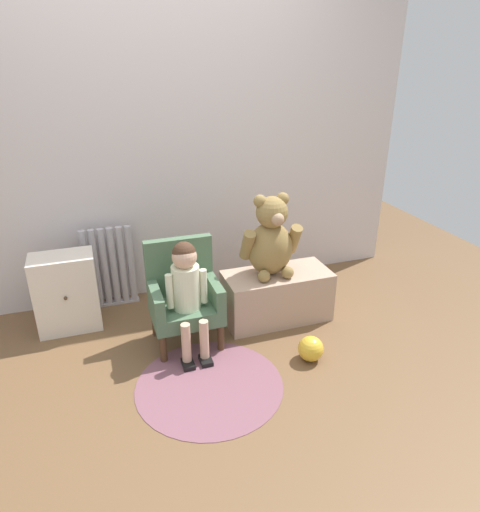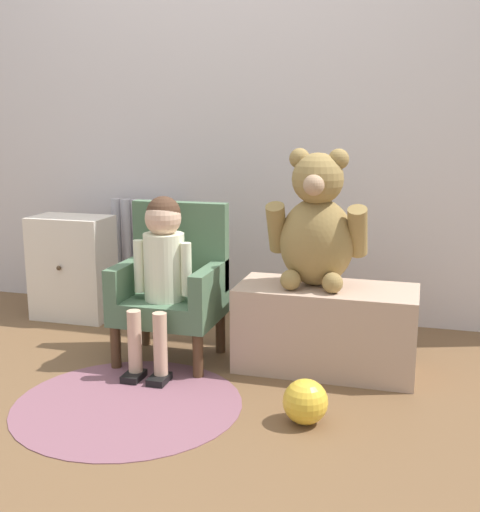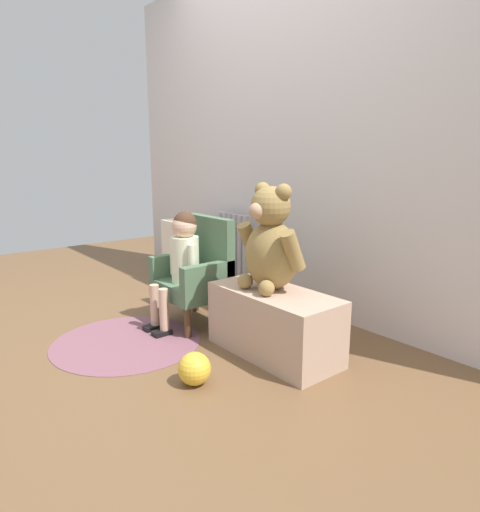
% 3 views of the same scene
% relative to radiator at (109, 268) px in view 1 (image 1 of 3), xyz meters
% --- Properties ---
extents(ground_plane, '(6.00, 6.00, 0.00)m').
position_rel_radiator_xyz_m(ground_plane, '(0.44, -1.03, -0.30)').
color(ground_plane, brown).
extents(back_wall, '(3.80, 0.05, 2.40)m').
position_rel_radiator_xyz_m(back_wall, '(0.44, 0.12, 0.90)').
color(back_wall, silver).
rests_on(back_wall, ground_plane).
extents(radiator, '(0.37, 0.05, 0.60)m').
position_rel_radiator_xyz_m(radiator, '(0.00, 0.00, 0.00)').
color(radiator, '#B4AEB5').
rests_on(radiator, ground_plane).
extents(small_dresser, '(0.40, 0.26, 0.53)m').
position_rel_radiator_xyz_m(small_dresser, '(-0.30, -0.23, -0.03)').
color(small_dresser, silver).
rests_on(small_dresser, ground_plane).
extents(child_armchair, '(0.43, 0.36, 0.67)m').
position_rel_radiator_xyz_m(child_armchair, '(0.41, -0.61, 0.02)').
color(child_armchair, '#4D6C4F').
rests_on(child_armchair, ground_plane).
extents(child_figure, '(0.25, 0.35, 0.72)m').
position_rel_radiator_xyz_m(child_figure, '(0.41, -0.72, 0.16)').
color(child_figure, '#E5E9C5').
rests_on(child_figure, ground_plane).
extents(low_bench, '(0.73, 0.34, 0.35)m').
position_rel_radiator_xyz_m(low_bench, '(1.08, -0.57, -0.12)').
color(low_bench, tan).
rests_on(low_bench, ground_plane).
extents(large_teddy_bear, '(0.41, 0.29, 0.56)m').
position_rel_radiator_xyz_m(large_teddy_bear, '(1.02, -0.55, 0.30)').
color(large_teddy_bear, olive).
rests_on(large_teddy_bear, low_bench).
extents(floor_rug, '(0.84, 0.84, 0.01)m').
position_rel_radiator_xyz_m(floor_rug, '(0.43, -1.12, -0.30)').
color(floor_rug, '#7E4E5C').
rests_on(floor_rug, ground_plane).
extents(toy_ball, '(0.16, 0.16, 0.16)m').
position_rel_radiator_xyz_m(toy_ball, '(1.08, -1.08, -0.22)').
color(toy_ball, yellow).
rests_on(toy_ball, ground_plane).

